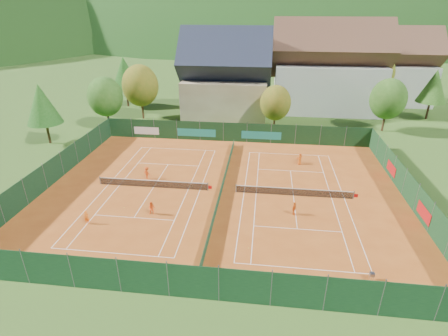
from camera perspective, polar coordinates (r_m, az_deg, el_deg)
ground at (r=39.65m, az=-0.35°, el=-3.86°), size 600.00×600.00×0.00m
clay_pad at (r=39.64m, az=-0.35°, el=-3.83°), size 40.00×32.00×0.01m
court_markings_left at (r=41.30m, az=-11.44°, el=-3.10°), size 11.03×23.83×0.00m
court_markings_right at (r=39.55m, az=11.26°, el=-4.43°), size 11.03×23.83×0.00m
tennis_net_left at (r=41.03m, az=-11.30°, el=-2.50°), size 13.30×0.10×1.02m
tennis_net_right at (r=39.33m, az=11.54°, el=-3.81°), size 13.30×0.10×1.02m
court_divider at (r=39.40m, az=-0.35°, el=-3.20°), size 0.03×28.80×1.00m
fence_north at (r=53.64m, az=1.33°, el=5.83°), size 40.00×0.10×3.00m
fence_south at (r=25.92m, az=-5.06°, el=-18.09°), size 40.00×0.04×3.00m
fence_west at (r=45.75m, az=-26.05°, el=-0.34°), size 0.04×32.00×3.00m
fence_east at (r=41.75m, az=28.07°, el=-3.18°), size 0.09×32.00×3.00m
chalet at (r=66.03m, az=0.36°, el=14.16°), size 16.20×12.00×16.00m
hotel_block_a at (r=72.31m, az=16.61°, el=14.74°), size 21.60×11.00×17.25m
hotel_block_b at (r=83.41m, az=25.52°, el=14.13°), size 17.28×10.00×15.50m
tree_west_front at (r=62.03m, az=-18.84°, el=10.96°), size 5.72×5.72×8.69m
tree_west_mid at (r=65.75m, az=-13.51°, el=12.95°), size 6.44×6.44×9.78m
tree_west_back at (r=75.11m, az=-15.94°, el=14.67°), size 5.60×5.60×10.00m
tree_center at (r=58.25m, az=8.41°, el=10.48°), size 5.01×5.01×7.60m
tree_east_front at (r=63.12m, az=25.23°, el=10.15°), size 5.72×5.72×8.69m
tree_east_mid at (r=73.86m, az=31.08°, el=11.39°), size 5.04×5.04×9.00m
tree_west_side at (r=58.11m, az=-27.62°, el=9.24°), size 5.04×5.04×9.00m
tree_east_back at (r=78.45m, az=23.54°, el=14.01°), size 7.15×7.15×10.86m
mountain_backdrop at (r=275.32m, az=12.08°, el=12.27°), size 820.00×530.00×242.00m
ball_hopper at (r=30.02m, az=23.04°, el=-15.71°), size 0.34×0.34×0.80m
loose_ball_0 at (r=38.04m, az=-16.01°, el=-6.22°), size 0.07×0.07×0.07m
loose_ball_1 at (r=31.18m, az=4.02°, el=-12.89°), size 0.07×0.07×0.07m
loose_ball_2 at (r=45.24m, az=2.39°, el=0.04°), size 0.07×0.07×0.07m
loose_ball_3 at (r=49.44m, az=-0.33°, el=2.32°), size 0.07×0.07×0.07m
loose_ball_4 at (r=36.26m, az=18.71°, el=-8.30°), size 0.07×0.07×0.07m
player_left_near at (r=36.27m, az=-21.54°, el=-7.50°), size 0.55×0.39×1.42m
player_left_mid at (r=35.90m, az=-11.70°, el=-6.46°), size 0.76×0.63×1.43m
player_left_far at (r=43.19m, az=-12.47°, el=-0.75°), size 1.16×0.98×1.56m
player_right_near at (r=35.84m, az=11.38°, el=-6.49°), size 0.67×0.90×1.42m
player_right_far_a at (r=47.05m, az=12.24°, el=1.28°), size 0.73×0.67×1.25m
player_right_far_b at (r=47.58m, az=12.30°, el=1.59°), size 1.14×1.12×1.31m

